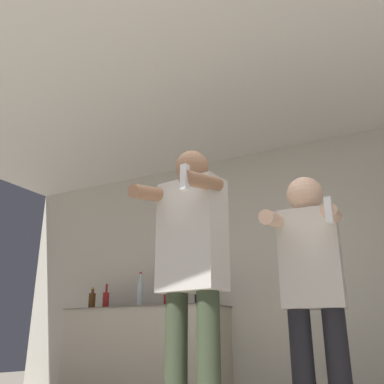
% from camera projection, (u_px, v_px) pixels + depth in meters
% --- Properties ---
extents(wall_back, '(7.00, 0.06, 2.55)m').
position_uv_depth(wall_back, '(301.00, 268.00, 4.10)').
color(wall_back, beige).
rests_on(wall_back, ground_plane).
extents(ceiling_slab, '(7.00, 3.27, 0.05)m').
position_uv_depth(ceiling_slab, '(242.00, 77.00, 3.35)').
color(ceiling_slab, silver).
rests_on(ceiling_slab, wall_back).
extents(counter, '(1.71, 0.59, 0.94)m').
position_uv_depth(counter, '(144.00, 356.00, 4.26)').
color(counter, '#BCB29E').
rests_on(counter, ground_plane).
extents(bottle_amber_bourbon, '(0.06, 0.06, 0.37)m').
position_uv_depth(bottle_amber_bourbon, '(140.00, 293.00, 4.46)').
color(bottle_amber_bourbon, silver).
rests_on(bottle_amber_bourbon, counter).
extents(bottle_short_whiskey, '(0.07, 0.07, 0.24)m').
position_uv_depth(bottle_short_whiskey, '(92.00, 301.00, 4.72)').
color(bottle_short_whiskey, '#563314').
rests_on(bottle_short_whiskey, counter).
extents(bottle_green_wine, '(0.07, 0.07, 0.27)m').
position_uv_depth(bottle_green_wine, '(106.00, 300.00, 4.64)').
color(bottle_green_wine, maroon).
rests_on(bottle_green_wine, counter).
extents(bottle_red_label, '(0.08, 0.08, 0.26)m').
position_uv_depth(bottle_red_label, '(199.00, 294.00, 4.14)').
color(bottle_red_label, black).
rests_on(bottle_red_label, counter).
extents(bottle_tall_gin, '(0.08, 0.08, 0.28)m').
position_uv_depth(bottle_tall_gin, '(167.00, 296.00, 4.30)').
color(bottle_tall_gin, maroon).
rests_on(bottle_tall_gin, counter).
extents(person_woman_foreground, '(0.49, 0.49, 1.74)m').
position_uv_depth(person_woman_foreground, '(191.00, 266.00, 2.44)').
color(person_woman_foreground, '#38422D').
rests_on(person_woman_foreground, ground_plane).
extents(person_man_side, '(0.45, 0.52, 1.61)m').
position_uv_depth(person_man_side, '(312.00, 282.00, 2.53)').
color(person_man_side, black).
rests_on(person_man_side, ground_plane).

